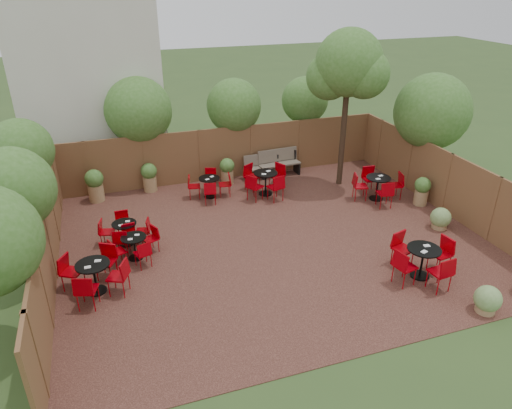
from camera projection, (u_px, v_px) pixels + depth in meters
name	position (u px, v px, depth m)	size (l,w,h in m)	color
ground	(273.00, 240.00, 13.86)	(80.00, 80.00, 0.00)	#354F23
courtyard_paving	(273.00, 240.00, 13.85)	(12.00, 10.00, 0.02)	#381D17
fence_back	(227.00, 153.00, 17.66)	(12.00, 0.08, 2.00)	brown
fence_left	(48.00, 245.00, 11.69)	(0.08, 10.00, 2.00)	brown
fence_right	(447.00, 183.00, 15.15)	(0.08, 10.00, 2.00)	brown
neighbour_building	(87.00, 65.00, 17.59)	(5.00, 4.00, 8.00)	beige
overhang_foliage	(222.00, 129.00, 14.77)	(15.69, 10.46, 2.62)	#386520
courtyard_tree	(349.00, 68.00, 15.69)	(2.52, 2.42, 5.52)	black
park_bench_left	(263.00, 165.00, 17.95)	(1.48, 0.57, 0.90)	brown
park_bench_right	(279.00, 162.00, 18.13)	(1.65, 0.62, 1.00)	brown
bistro_tables	(256.00, 218.00, 14.10)	(11.10, 8.09, 0.96)	black
planters	(204.00, 180.00, 16.40)	(10.96, 4.64, 1.14)	#95744A
low_shrubs	(477.00, 261.00, 12.25)	(2.21, 4.29, 0.67)	#95744A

